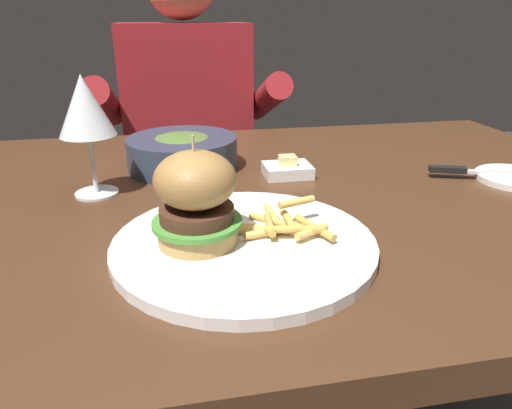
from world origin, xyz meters
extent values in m
cube|color=#472B19|center=(0.00, 0.00, 0.72)|extent=(1.35, 0.83, 0.04)
cylinder|color=#472B19|center=(0.62, 0.35, 0.35)|extent=(0.06, 0.06, 0.70)
cylinder|color=white|center=(-0.03, -0.19, 0.75)|extent=(0.31, 0.31, 0.01)
cylinder|color=tan|center=(-0.09, -0.19, 0.77)|extent=(0.09, 0.09, 0.02)
cylinder|color=#4C9338|center=(-0.09, -0.19, 0.78)|extent=(0.10, 0.10, 0.01)
cylinder|color=#4C2D1E|center=(-0.09, -0.19, 0.79)|extent=(0.08, 0.08, 0.02)
ellipsoid|color=#A97A41|center=(-0.09, -0.19, 0.83)|extent=(0.09, 0.09, 0.06)
cylinder|color=#CCB78C|center=(-0.09, -0.19, 0.86)|extent=(0.00, 0.00, 0.05)
cylinder|color=#E0B251|center=(0.01, -0.16, 0.76)|extent=(0.06, 0.06, 0.01)
cylinder|color=#EABC5B|center=(-0.01, -0.18, 0.76)|extent=(0.07, 0.04, 0.01)
cylinder|color=#EABC5B|center=(-0.01, -0.19, 0.76)|extent=(0.05, 0.02, 0.01)
cylinder|color=#EABC5B|center=(0.01, -0.13, 0.76)|extent=(0.01, 0.05, 0.01)
cylinder|color=gold|center=(0.02, -0.20, 0.77)|extent=(0.07, 0.02, 0.01)
cylinder|color=#EABC5B|center=(-0.03, -0.18, 0.76)|extent=(0.07, 0.01, 0.01)
cylinder|color=#E0B251|center=(0.02, -0.18, 0.77)|extent=(0.01, 0.05, 0.01)
cylinder|color=gold|center=(0.00, -0.18, 0.77)|extent=(0.01, 0.05, 0.01)
cylinder|color=gold|center=(0.05, -0.19, 0.76)|extent=(0.03, 0.07, 0.01)
cylinder|color=#EABC5B|center=(0.05, -0.21, 0.76)|extent=(0.05, 0.03, 0.01)
cylinder|color=#EABC5B|center=(0.04, -0.16, 0.78)|extent=(0.05, 0.02, 0.01)
cylinder|color=silver|center=(-0.23, 0.03, 0.74)|extent=(0.07, 0.07, 0.00)
cylinder|color=silver|center=(-0.23, 0.03, 0.79)|extent=(0.01, 0.01, 0.09)
cone|color=silver|center=(-0.23, 0.03, 0.88)|extent=(0.08, 0.08, 0.09)
cube|color=black|center=(0.35, 0.00, 0.76)|extent=(0.06, 0.03, 0.01)
cube|color=white|center=(0.09, 0.06, 0.75)|extent=(0.08, 0.06, 0.02)
cube|color=#F4E58C|center=(0.09, 0.06, 0.77)|extent=(0.03, 0.03, 0.02)
cylinder|color=#2D384C|center=(-0.09, 0.14, 0.77)|extent=(0.20, 0.20, 0.06)
ellipsoid|color=#4C662D|center=(-0.09, 0.14, 0.79)|extent=(0.11, 0.11, 0.02)
cube|color=#282833|center=(-0.05, 0.69, 0.23)|extent=(0.30, 0.22, 0.46)
cube|color=maroon|center=(-0.05, 0.69, 0.72)|extent=(0.36, 0.20, 0.52)
cylinder|color=maroon|center=(-0.27, 0.61, 0.78)|extent=(0.07, 0.34, 0.18)
cylinder|color=maroon|center=(0.17, 0.61, 0.78)|extent=(0.07, 0.34, 0.18)
camera|label=1|loc=(-0.11, -0.67, 1.00)|focal=32.00mm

